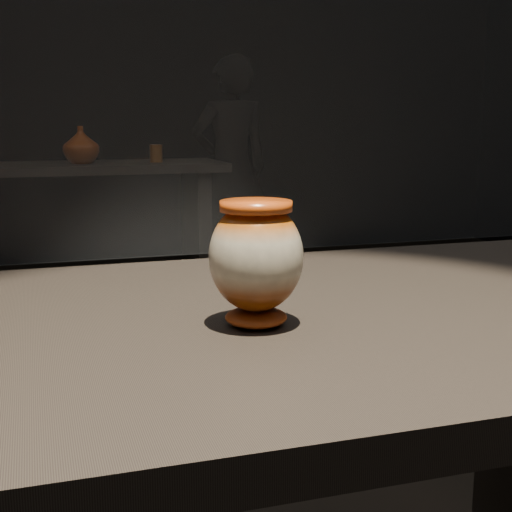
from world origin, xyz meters
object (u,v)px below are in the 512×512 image
(main_vase, at_px, (256,258))
(back_shelf, at_px, (53,209))
(display_plinth, at_px, (130,511))
(visitor, at_px, (231,168))

(main_vase, distance_m, back_shelf, 3.44)
(display_plinth, bearing_deg, visitor, 72.64)
(display_plinth, relative_size, back_shelf, 1.00)
(main_vase, height_order, back_shelf, main_vase)
(back_shelf, height_order, visitor, visitor)
(visitor, bearing_deg, display_plinth, 68.42)
(display_plinth, distance_m, visitor, 4.32)
(display_plinth, distance_m, back_shelf, 3.36)
(back_shelf, relative_size, visitor, 1.25)
(display_plinth, height_order, back_shelf, same)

